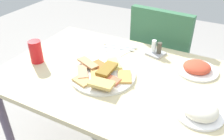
{
  "coord_description": "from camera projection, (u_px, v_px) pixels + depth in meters",
  "views": [
    {
      "loc": [
        0.44,
        -0.89,
        1.4
      ],
      "look_at": [
        -0.02,
        -0.02,
        0.77
      ],
      "focal_mm": 38.38,
      "sensor_mm": 36.0,
      "label": 1
    }
  ],
  "objects": [
    {
      "name": "dining_table",
      "position": [
        118.0,
        88.0,
        1.24
      ],
      "size": [
        1.17,
        0.78,
        0.74
      ],
      "color": "beige",
      "rests_on": "ground_plane"
    },
    {
      "name": "dining_chair",
      "position": [
        162.0,
        60.0,
        1.73
      ],
      "size": [
        0.45,
        0.46,
        0.93
      ],
      "color": "#366B48",
      "rests_on": "ground_plane"
    },
    {
      "name": "pide_platter",
      "position": [
        102.0,
        74.0,
        1.17
      ],
      "size": [
        0.33,
        0.33,
        0.04
      ],
      "color": "white",
      "rests_on": "dining_table"
    },
    {
      "name": "salad_plate_greens",
      "position": [
        197.0,
        68.0,
        1.21
      ],
      "size": [
        0.21,
        0.21,
        0.05
      ],
      "color": "white",
      "rests_on": "dining_table"
    },
    {
      "name": "salad_plate_rice",
      "position": [
        200.0,
        109.0,
        0.94
      ],
      "size": [
        0.2,
        0.2,
        0.07
      ],
      "color": "white",
      "rests_on": "dining_table"
    },
    {
      "name": "soda_can",
      "position": [
        36.0,
        52.0,
        1.27
      ],
      "size": [
        0.09,
        0.09,
        0.12
      ],
      "primitive_type": "cylinder",
      "rotation": [
        0.0,
        0.0,
        5.21
      ],
      "color": "red",
      "rests_on": "dining_table"
    },
    {
      "name": "paper_napkin",
      "position": [
        119.0,
        48.0,
        1.44
      ],
      "size": [
        0.2,
        0.2,
        0.0
      ],
      "primitive_type": "cube",
      "rotation": [
        0.0,
        0.0,
        -0.29
      ],
      "color": "white",
      "rests_on": "dining_table"
    },
    {
      "name": "fork",
      "position": [
        117.0,
        48.0,
        1.42
      ],
      "size": [
        0.19,
        0.05,
        0.0
      ],
      "primitive_type": "cube",
      "rotation": [
        0.0,
        0.0,
        0.21
      ],
      "color": "silver",
      "rests_on": "paper_napkin"
    },
    {
      "name": "spoon",
      "position": [
        120.0,
        46.0,
        1.45
      ],
      "size": [
        0.2,
        0.05,
        0.0
      ],
      "primitive_type": "cube",
      "rotation": [
        0.0,
        0.0,
        0.19
      ],
      "color": "silver",
      "rests_on": "paper_napkin"
    },
    {
      "name": "condiment_caddy",
      "position": [
        156.0,
        50.0,
        1.35
      ],
      "size": [
        0.11,
        0.11,
        0.08
      ],
      "color": "#B2B2B7",
      "rests_on": "dining_table"
    }
  ]
}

